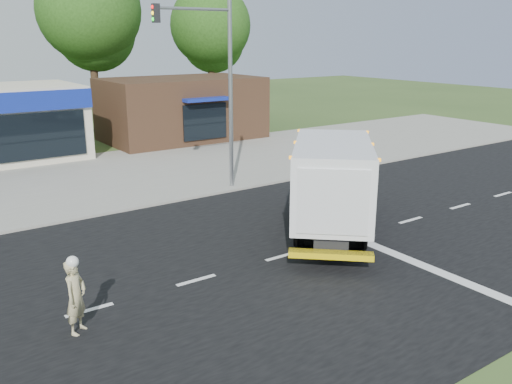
% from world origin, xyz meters
% --- Properties ---
extents(ground, '(120.00, 120.00, 0.00)m').
position_xyz_m(ground, '(0.00, 0.00, 0.00)').
color(ground, '#385123').
rests_on(ground, ground).
extents(road_asphalt, '(60.00, 14.00, 0.02)m').
position_xyz_m(road_asphalt, '(0.00, 0.00, 0.00)').
color(road_asphalt, black).
rests_on(road_asphalt, ground).
extents(sidewalk, '(60.00, 2.40, 0.12)m').
position_xyz_m(sidewalk, '(0.00, 8.20, 0.06)').
color(sidewalk, gray).
rests_on(sidewalk, ground).
extents(parking_apron, '(60.00, 9.00, 0.02)m').
position_xyz_m(parking_apron, '(0.00, 14.00, 0.01)').
color(parking_apron, gray).
rests_on(parking_apron, ground).
extents(lane_markings, '(55.20, 7.00, 0.01)m').
position_xyz_m(lane_markings, '(1.35, -1.35, 0.02)').
color(lane_markings, silver).
rests_on(lane_markings, road_asphalt).
extents(ems_box_truck, '(6.70, 7.07, 3.31)m').
position_xyz_m(ems_box_truck, '(2.79, 0.89, 1.91)').
color(ems_box_truck, black).
rests_on(ems_box_truck, ground).
extents(emergency_worker, '(0.76, 0.74, 1.87)m').
position_xyz_m(emergency_worker, '(-6.52, -0.86, 0.92)').
color(emergency_worker, tan).
rests_on(emergency_worker, ground).
extents(brown_storefront, '(10.00, 6.70, 4.00)m').
position_xyz_m(brown_storefront, '(7.00, 19.98, 2.00)').
color(brown_storefront, '#382316').
rests_on(brown_storefront, ground).
extents(traffic_signal_pole, '(3.51, 0.25, 8.00)m').
position_xyz_m(traffic_signal_pole, '(2.35, 7.60, 4.92)').
color(traffic_signal_pole, gray).
rests_on(traffic_signal_pole, ground).
extents(background_trees, '(36.77, 7.39, 12.10)m').
position_xyz_m(background_trees, '(-0.85, 28.16, 7.38)').
color(background_trees, '#332114').
rests_on(background_trees, ground).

